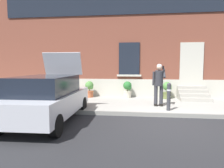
{
  "coord_description": "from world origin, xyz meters",
  "views": [
    {
      "loc": [
        -1.07,
        -6.36,
        1.83
      ],
      "look_at": [
        -2.08,
        1.6,
        1.1
      ],
      "focal_mm": 32.56,
      "sensor_mm": 36.0,
      "label": 1
    }
  ],
  "objects": [
    {
      "name": "planter_terracotta",
      "position": [
        -3.61,
        4.1,
        0.61
      ],
      "size": [
        0.44,
        0.44,
        0.86
      ],
      "color": "#B25B38",
      "rests_on": "sidewalk"
    },
    {
      "name": "curb_edge",
      "position": [
        0.0,
        0.94,
        0.07
      ],
      "size": [
        24.0,
        0.12,
        0.15
      ],
      "primitive_type": "cube",
      "color": "gray",
      "rests_on": "ground"
    },
    {
      "name": "bollard_near_person",
      "position": [
        0.09,
        1.35,
        0.71
      ],
      "size": [
        0.15,
        0.15,
        1.04
      ],
      "color": "#333338",
      "rests_on": "sidewalk"
    },
    {
      "name": "planter_olive",
      "position": [
        0.42,
        4.11,
        0.61
      ],
      "size": [
        0.44,
        0.44,
        0.86
      ],
      "color": "#606B38",
      "rests_on": "sidewalk"
    },
    {
      "name": "bollard_far_left",
      "position": [
        -3.5,
        1.35,
        0.71
      ],
      "size": [
        0.15,
        0.15,
        1.04
      ],
      "color": "#333338",
      "rests_on": "sidewalk"
    },
    {
      "name": "ground_plane",
      "position": [
        0.0,
        0.0,
        0.0
      ],
      "size": [
        80.0,
        80.0,
        0.0
      ],
      "primitive_type": "plane",
      "color": "#232326"
    },
    {
      "name": "entrance_stoop",
      "position": [
        1.66,
        4.12,
        0.39
      ],
      "size": [
        1.43,
        1.28,
        0.64
      ],
      "color": "#9E998E",
      "rests_on": "sidewalk"
    },
    {
      "name": "hatchback_car_silver",
      "position": [
        -3.96,
        -0.17,
        0.8
      ],
      "size": [
        1.89,
        4.11,
        2.34
      ],
      "color": "#B7B7BF",
      "rests_on": "ground"
    },
    {
      "name": "person_on_phone",
      "position": [
        -0.21,
        2.11,
        1.15
      ],
      "size": [
        0.51,
        0.49,
        1.75
      ],
      "rotation": [
        0.0,
        0.0,
        -0.2
      ],
      "color": "#2D2D33",
      "rests_on": "sidewalk"
    },
    {
      "name": "building_facade",
      "position": [
        0.0,
        5.29,
        3.73
      ],
      "size": [
        24.0,
        1.52,
        7.5
      ],
      "color": "brown",
      "rests_on": "ground"
    },
    {
      "name": "sidewalk",
      "position": [
        0.0,
        2.8,
        0.07
      ],
      "size": [
        24.0,
        3.6,
        0.15
      ],
      "primitive_type": "cube",
      "color": "#99968E",
      "rests_on": "ground"
    },
    {
      "name": "planter_cream",
      "position": [
        -1.59,
        4.2,
        0.61
      ],
      "size": [
        0.44,
        0.44,
        0.86
      ],
      "color": "beige",
      "rests_on": "sidewalk"
    }
  ]
}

